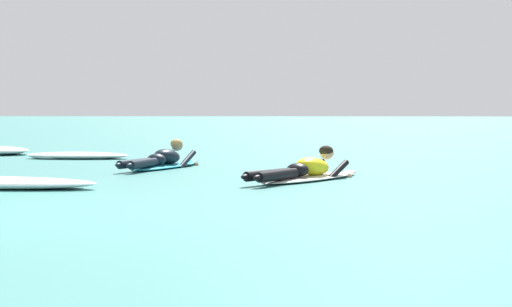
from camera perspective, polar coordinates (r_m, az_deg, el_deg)
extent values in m
plane|color=#387A75|center=(18.51, -7.09, -0.13)|extent=(120.00, 120.00, 0.00)
ellipsoid|color=white|center=(12.44, 3.70, -1.64)|extent=(1.78, 2.25, 0.07)
ellipsoid|color=white|center=(13.39, 6.34, -1.26)|extent=(0.28, 0.28, 0.06)
ellipsoid|color=yellow|center=(12.47, 3.83, -0.87)|extent=(0.71, 0.78, 0.35)
ellipsoid|color=black|center=(12.15, 2.82, -1.12)|extent=(0.44, 0.42, 0.20)
cylinder|color=black|center=(11.70, 0.82, -1.43)|extent=(0.67, 0.81, 0.14)
ellipsoid|color=black|center=(11.35, -0.64, -1.58)|extent=(0.21, 0.24, 0.08)
cylinder|color=black|center=(11.61, 1.46, -1.47)|extent=(0.59, 0.86, 0.14)
ellipsoid|color=black|center=(11.22, 0.20, -1.63)|extent=(0.21, 0.24, 0.08)
cylinder|color=black|center=(12.90, 3.91, -1.08)|extent=(0.38, 0.50, 0.32)
sphere|color=tan|center=(13.22, 4.76, -1.42)|extent=(0.09, 0.09, 0.09)
cylinder|color=black|center=(12.65, 5.53, -1.18)|extent=(0.38, 0.50, 0.32)
sphere|color=tan|center=(12.95, 6.32, -1.52)|extent=(0.09, 0.09, 0.09)
sphere|color=tan|center=(12.79, 4.80, 0.06)|extent=(0.21, 0.21, 0.21)
ellipsoid|color=black|center=(12.77, 4.75, 0.19)|extent=(0.29, 0.29, 0.16)
ellipsoid|color=#2DB2D1|center=(14.83, -6.12, -0.85)|extent=(1.22, 2.24, 0.07)
ellipsoid|color=#2DB2D1|center=(15.76, -4.27, -0.56)|extent=(0.24, 0.25, 0.06)
ellipsoid|color=black|center=(14.86, -6.03, -0.20)|extent=(0.59, 0.73, 0.34)
ellipsoid|color=black|center=(14.54, -6.73, -0.40)|extent=(0.42, 0.38, 0.20)
cylinder|color=black|center=(14.08, -8.18, -0.66)|extent=(0.47, 0.85, 0.14)
ellipsoid|color=black|center=(13.73, -9.19, -0.77)|extent=(0.17, 0.24, 0.08)
cylinder|color=black|center=(14.00, -7.62, -0.67)|extent=(0.38, 0.87, 0.14)
ellipsoid|color=black|center=(13.62, -8.45, -0.79)|extent=(0.17, 0.24, 0.08)
cylinder|color=black|center=(15.28, -6.12, -0.41)|extent=(0.29, 0.59, 0.34)
sphere|color=tan|center=(15.62, -5.44, -0.69)|extent=(0.09, 0.09, 0.09)
cylinder|color=black|center=(15.06, -4.69, -0.45)|extent=(0.29, 0.59, 0.34)
sphere|color=tan|center=(15.38, -4.06, -0.74)|extent=(0.09, 0.09, 0.09)
sphere|color=tan|center=(15.18, -5.36, 0.57)|extent=(0.21, 0.21, 0.21)
ellipsoid|color=#AD894C|center=(15.16, -5.39, 0.68)|extent=(0.28, 0.26, 0.16)
ellipsoid|color=white|center=(19.52, -16.37, 0.14)|extent=(0.91, 0.79, 0.14)
ellipsoid|color=white|center=(17.61, -11.96, -0.13)|extent=(2.12, 0.74, 0.14)
ellipsoid|color=white|center=(17.57, -10.22, -0.18)|extent=(0.83, 0.56, 0.10)
ellipsoid|color=white|center=(17.73, -13.99, -0.23)|extent=(0.83, 0.62, 0.08)
ellipsoid|color=white|center=(11.51, -13.98, -2.03)|extent=(1.07, 0.49, 0.11)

